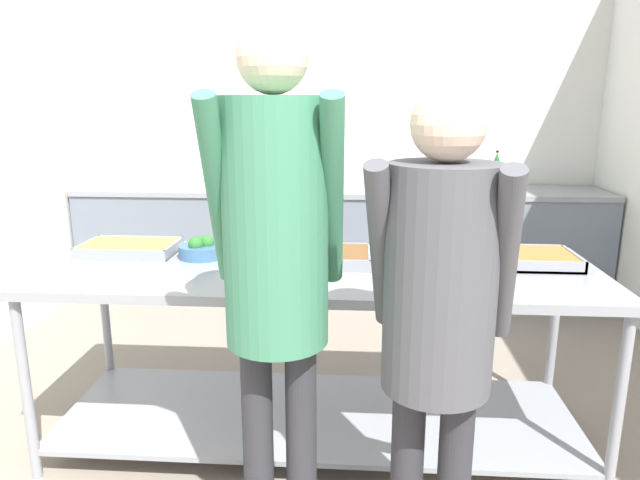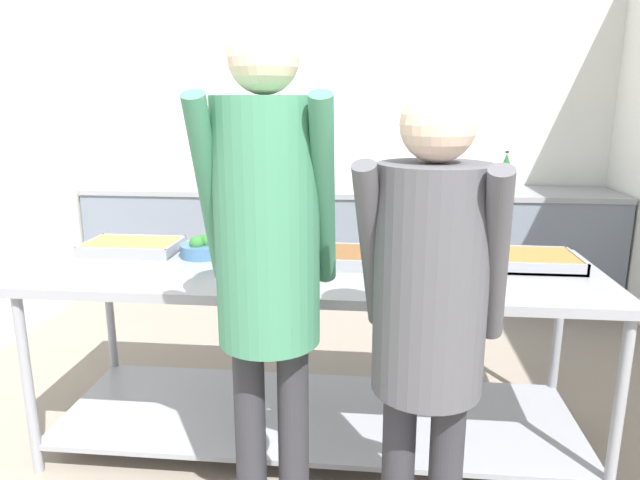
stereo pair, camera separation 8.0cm
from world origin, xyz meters
TOP-DOWN VIEW (x-y plane):
  - wall_rear at (0.00, 4.23)m, footprint 4.47×0.06m
  - back_counter at (0.00, 3.86)m, footprint 4.31×0.65m
  - serving_counter at (-0.01, 1.64)m, footprint 2.49×0.87m
  - serving_tray_greens at (-0.94, 1.80)m, footprint 0.45×0.29m
  - broccoli_bowl at (-0.57, 1.76)m, footprint 0.22×0.22m
  - plate_stack at (-0.30, 1.65)m, footprint 0.25×0.25m
  - serving_tray_vegetables at (0.04, 1.72)m, footprint 0.37×0.32m
  - sauce_pan at (0.45, 1.47)m, footprint 0.37×0.23m
  - serving_tray_roast at (0.91, 1.75)m, footprint 0.49×0.32m
  - guest_serving_left at (0.41, 0.80)m, footprint 0.48×0.39m
  - guest_serving_right at (-0.08, 0.89)m, footprint 0.43×0.36m
  - water_bottle at (1.28, 3.91)m, footprint 0.06×0.06m

SIDE VIEW (x-z plane):
  - back_counter at x=0.00m, z-range 0.00..0.89m
  - serving_counter at x=-0.01m, z-range 0.15..1.01m
  - plate_stack at x=-0.30m, z-range 0.86..0.90m
  - serving_tray_vegetables at x=0.04m, z-range 0.86..0.91m
  - serving_tray_greens at x=-0.94m, z-range 0.86..0.91m
  - serving_tray_roast at x=0.91m, z-range 0.86..0.91m
  - broccoli_bowl at x=-0.57m, z-range 0.85..0.95m
  - sauce_pan at x=0.45m, z-range 0.86..0.96m
  - guest_serving_left at x=0.41m, z-range 0.20..1.82m
  - water_bottle at x=1.28m, z-range 0.87..1.18m
  - guest_serving_right at x=-0.08m, z-range 0.23..2.04m
  - wall_rear at x=0.00m, z-range 0.00..2.65m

